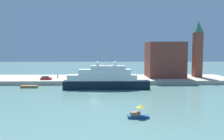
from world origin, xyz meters
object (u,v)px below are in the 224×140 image
large_yacht (105,80)px  harbor_building (165,60)px  parked_car (46,78)px  person_figure (58,76)px  mooring_bollard (116,80)px  bell_tower (198,46)px  small_motorboat (138,113)px  work_barge (29,87)px

large_yacht → harbor_building: 33.99m
harbor_building → parked_car: (-48.43, -8.92, -6.84)m
person_figure → mooring_bollard: person_figure is taller
bell_tower → mooring_bollard: (-35.30, -11.72, -12.71)m
small_motorboat → mooring_bollard: size_ratio=5.96×
bell_tower → mooring_bollard: 39.31m
large_yacht → bell_tower: (39.51, 21.87, 11.41)m
person_figure → small_motorboat: bearing=-63.0°
large_yacht → bell_tower: 46.58m
parked_car → work_barge: bearing=-107.2°
harbor_building → large_yacht: bearing=-139.2°
large_yacht → person_figure: bearing=137.9°
large_yacht → bell_tower: bell_tower is taller
bell_tower → person_figure: 60.46m
harbor_building → mooring_bollard: bearing=-151.0°
harbor_building → person_figure: size_ratio=8.66×
large_yacht → mooring_bollard: size_ratio=42.34×
small_motorboat → work_barge: (-32.68, 36.31, -0.51)m
person_figure → mooring_bollard: 24.93m
small_motorboat → bell_tower: (33.01, 55.24, 13.65)m
small_motorboat → parked_car: 54.98m
parked_car → person_figure: (3.53, 4.73, 0.22)m
work_barge → parked_car: parked_car is taller
small_motorboat → harbor_building: (18.85, 55.25, 8.03)m
mooring_bollard → parked_car: bearing=174.1°
large_yacht → mooring_bollard: 11.07m
harbor_building → parked_car: harbor_building is taller
bell_tower → parked_car: size_ratio=5.58×
bell_tower → small_motorboat: bearing=-120.9°
small_motorboat → person_figure: bearing=117.0°
parked_car → bell_tower: bearing=8.1°
work_barge → bell_tower: size_ratio=0.24×
bell_tower → parked_car: bell_tower is taller
large_yacht → work_barge: large_yacht is taller
small_motorboat → bell_tower: size_ratio=0.17×
large_yacht → harbor_building: harbor_building is taller
small_motorboat → harbor_building: harbor_building is taller
large_yacht → mooring_bollard: large_yacht is taller
harbor_building → person_figure: (-44.90, -4.19, -6.62)m
parked_car → person_figure: bearing=53.3°
parked_car → mooring_bollard: 27.43m
work_barge → harbor_building: 55.56m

